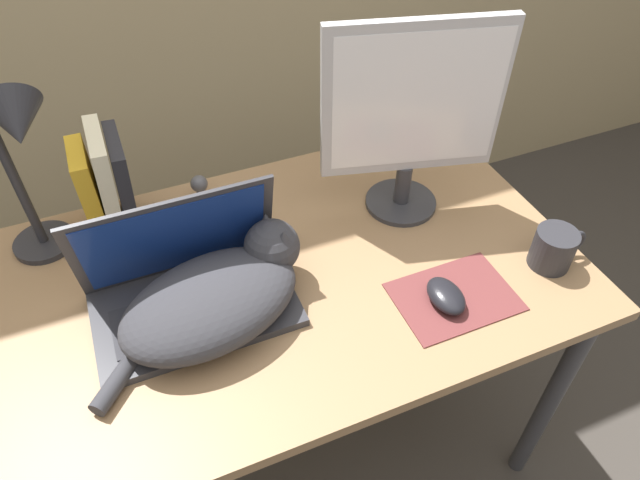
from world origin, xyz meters
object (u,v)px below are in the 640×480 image
object	(u,v)px
computer_mouse	(446,296)
webcam	(199,185)
external_monitor	(412,114)
mug	(554,248)
desk_lamp	(21,151)
cat	(219,295)
laptop	(190,287)
book_row	(107,187)

from	to	relation	value
computer_mouse	webcam	distance (m)	0.63
external_monitor	mug	bearing A→B (deg)	-55.57
desk_lamp	cat	bearing A→B (deg)	-49.25
computer_mouse	mug	xyz separation A→B (m)	(0.26, 0.01, 0.02)
external_monitor	laptop	bearing A→B (deg)	-168.38
desk_lamp	webcam	xyz separation A→B (m)	(0.32, 0.05, -0.22)
cat	book_row	bearing A→B (deg)	113.44
external_monitor	desk_lamp	xyz separation A→B (m)	(-0.75, 0.15, 0.01)
external_monitor	book_row	size ratio (longest dim) A/B	1.81
mug	desk_lamp	bearing A→B (deg)	155.08
book_row	desk_lamp	bearing A→B (deg)	-167.65
laptop	external_monitor	size ratio (longest dim) A/B	0.87
cat	webcam	size ratio (longest dim) A/B	6.84
laptop	computer_mouse	bearing A→B (deg)	-22.55
book_row	webcam	size ratio (longest dim) A/B	3.77
cat	book_row	xyz separation A→B (m)	(-0.15, 0.34, 0.05)
laptop	mug	world-z (taller)	laptop
laptop	webcam	xyz separation A→B (m)	(0.10, 0.31, -0.01)
desk_lamp	mug	size ratio (longest dim) A/B	3.14
laptop	cat	bearing A→B (deg)	-50.09
cat	book_row	distance (m)	0.37
book_row	mug	world-z (taller)	book_row
cat	mug	xyz separation A→B (m)	(0.68, -0.13, -0.02)
computer_mouse	book_row	size ratio (longest dim) A/B	0.40
laptop	webcam	bearing A→B (deg)	72.92
external_monitor	cat	bearing A→B (deg)	-161.37
external_monitor	mug	distance (m)	0.41
laptop	book_row	size ratio (longest dim) A/B	1.57
webcam	mug	world-z (taller)	mug
desk_lamp	webcam	world-z (taller)	desk_lamp
laptop	webcam	size ratio (longest dim) A/B	5.92
computer_mouse	book_row	distance (m)	0.75
cat	computer_mouse	size ratio (longest dim) A/B	4.49
computer_mouse	webcam	bearing A→B (deg)	126.17
cat	mug	size ratio (longest dim) A/B	3.55
cat	mug	bearing A→B (deg)	-10.73
cat	desk_lamp	xyz separation A→B (m)	(-0.27, 0.31, 0.20)
laptop	desk_lamp	bearing A→B (deg)	130.92
book_row	desk_lamp	xyz separation A→B (m)	(-0.12, -0.03, 0.14)
cat	computer_mouse	bearing A→B (deg)	-18.31
computer_mouse	webcam	xyz separation A→B (m)	(-0.37, 0.50, 0.02)
external_monitor	computer_mouse	distance (m)	0.38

